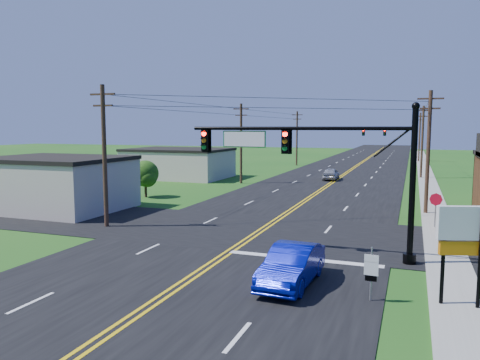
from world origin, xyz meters
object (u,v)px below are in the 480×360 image
at_px(signal_mast_main, 316,160).
at_px(route_sign, 371,270).
at_px(signal_mast_far, 390,137).
at_px(stop_sign, 436,203).
at_px(blue_car, 292,266).

xyz_separation_m(signal_mast_main, route_sign, (3.16, -5.51, -3.56)).
bearing_deg(signal_mast_far, stop_sign, -84.76).
bearing_deg(stop_sign, signal_mast_far, 109.08).
bearing_deg(route_sign, signal_mast_far, 95.66).
bearing_deg(route_sign, blue_car, 169.51).
bearing_deg(route_sign, signal_mast_main, 123.24).
distance_m(blue_car, stop_sign, 14.81).
xyz_separation_m(signal_mast_main, stop_sign, (5.89, 8.84, -3.13)).
xyz_separation_m(route_sign, stop_sign, (2.73, 14.35, 0.43)).
height_order(signal_mast_main, route_sign, signal_mast_main).
distance_m(signal_mast_far, route_sign, 77.64).
height_order(signal_mast_far, route_sign, signal_mast_far).
bearing_deg(blue_car, route_sign, -11.22).
bearing_deg(signal_mast_far, blue_car, -90.07).
bearing_deg(stop_sign, blue_car, -99.61).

